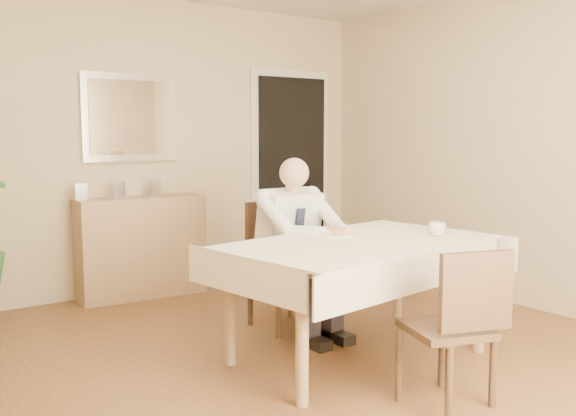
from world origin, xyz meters
TOP-DOWN VIEW (x-y plane):
  - room at (0.00, 0.00)m, footprint 5.00×5.02m
  - doorway at (1.55, 2.46)m, footprint 0.96×0.07m
  - mirror at (-0.17, 2.47)m, footprint 0.86×0.04m
  - dining_table at (0.32, 0.04)m, footprint 1.85×1.25m
  - chair_far at (0.32, 0.92)m, footprint 0.46×0.46m
  - chair_near at (0.23, -0.82)m, footprint 0.50×0.52m
  - seated_man at (0.32, 0.63)m, footprint 0.48×0.72m
  - plate at (0.32, 0.28)m, footprint 0.26×0.26m
  - food at (0.32, 0.28)m, footprint 0.14×0.14m
  - knife at (0.36, 0.22)m, footprint 0.01×0.13m
  - fork at (0.28, 0.22)m, footprint 0.01×0.13m
  - coffee_mug at (0.86, -0.11)m, footprint 0.13×0.13m
  - sideboard at (-0.17, 2.32)m, footprint 1.11×0.43m
  - photo_frame_left at (-0.67, 2.33)m, footprint 0.10×0.02m
  - photo_frame_center at (-0.34, 2.33)m, footprint 0.10×0.02m
  - photo_frame_right at (-0.01, 2.34)m, footprint 0.10×0.02m

SIDE VIEW (x-z plane):
  - sideboard at x=-0.17m, z-range 0.00..0.87m
  - chair_near at x=0.23m, z-range 0.05..0.89m
  - chair_far at x=0.32m, z-range 0.06..0.98m
  - dining_table at x=0.32m, z-range 0.29..1.04m
  - seated_man at x=0.32m, z-range 0.07..1.31m
  - plate at x=0.32m, z-range 0.75..0.77m
  - knife at x=0.36m, z-range 0.77..0.78m
  - fork at x=0.28m, z-range 0.77..0.78m
  - food at x=0.32m, z-range 0.76..0.81m
  - coffee_mug at x=0.86m, z-range 0.75..0.84m
  - photo_frame_left at x=-0.67m, z-range 0.87..1.01m
  - photo_frame_center at x=-0.34m, z-range 0.87..1.01m
  - photo_frame_right at x=-0.01m, z-range 0.87..1.01m
  - doorway at x=1.55m, z-range -0.05..2.05m
  - room at x=0.00m, z-range 0.00..2.60m
  - mirror at x=-0.17m, z-range 1.17..1.93m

